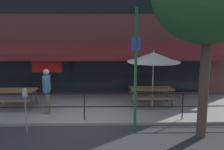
{
  "coord_description": "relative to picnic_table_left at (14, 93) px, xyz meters",
  "views": [
    {
      "loc": [
        0.81,
        -7.06,
        2.77
      ],
      "look_at": [
        0.99,
        1.6,
        1.5
      ],
      "focal_mm": 35.0,
      "sensor_mm": 36.0,
      "label": 1
    }
  ],
  "objects": [
    {
      "name": "picnic_table_left",
      "position": [
        0.0,
        0.0,
        0.0
      ],
      "size": [
        1.8,
        1.42,
        0.76
      ],
      "color": "brown",
      "rests_on": "patio_deck"
    },
    {
      "name": "patio_railing",
      "position": [
        3.08,
        -1.56,
        0.09
      ],
      "size": [
        13.84,
        0.04,
        0.97
      ],
      "color": "black",
      "rests_on": "patio_deck"
    },
    {
      "name": "street_sign_pole",
      "position": [
        4.75,
        -2.31,
        1.26
      ],
      "size": [
        0.28,
        0.09,
        3.81
      ],
      "color": "#1E6033",
      "rests_on": "ground"
    },
    {
      "name": "restaurant_building",
      "position": [
        3.08,
        2.36,
        2.78
      ],
      "size": [
        15.0,
        1.6,
        7.02
      ],
      "color": "brown",
      "rests_on": "ground"
    },
    {
      "name": "picnic_table_centre",
      "position": [
        5.78,
        0.23,
        0.0
      ],
      "size": [
        1.8,
        1.42,
        0.76
      ],
      "color": "brown",
      "rests_on": "patio_deck"
    },
    {
      "name": "patio_umbrella_centre",
      "position": [
        5.78,
        0.01,
        1.47
      ],
      "size": [
        2.14,
        2.14,
        2.38
      ],
      "color": "#B7B2A8",
      "rests_on": "patio_deck"
    },
    {
      "name": "patio_deck",
      "position": [
        3.08,
        0.14,
        -0.66
      ],
      "size": [
        15.0,
        4.0,
        0.1
      ],
      "primitive_type": "cube",
      "color": "gray",
      "rests_on": "ground"
    },
    {
      "name": "ground_plane",
      "position": [
        3.08,
        -1.86,
        -0.71
      ],
      "size": [
        120.0,
        120.0,
        0.0
      ],
      "primitive_type": "plane",
      "color": "#2D2D30"
    },
    {
      "name": "pedestrian_walking",
      "position": [
        1.59,
        -0.78,
        0.35
      ],
      "size": [
        0.29,
        0.62,
        1.71
      ],
      "color": "#665B4C",
      "rests_on": "patio_deck"
    },
    {
      "name": "parking_meter_near",
      "position": [
        1.38,
        -2.41,
        0.44
      ],
      "size": [
        0.15,
        0.16,
        1.42
      ],
      "color": "gray",
      "rests_on": "ground"
    }
  ]
}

